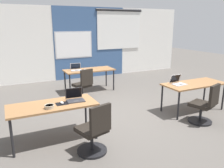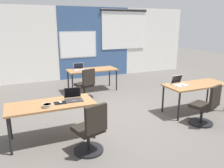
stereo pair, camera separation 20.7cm
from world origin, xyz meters
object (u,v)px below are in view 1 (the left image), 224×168
object	(u,v)px
mouse_near_left_inner	(62,103)
mouse_far_left	(85,69)
chair_near_right_inner	(204,107)
chair_far_left	(83,87)
laptop_far_left	(76,69)
laptop_near_left_inner	(75,98)
desk_near_left	(53,107)
chair_near_left_inner	(94,133)
snack_bowl	(49,106)
desk_far_center	(89,71)
laptop_near_right_inner	(178,82)
desk_near_right	(194,86)

from	to	relation	value
mouse_near_left_inner	mouse_far_left	xyz separation A→B (m)	(1.42, 2.80, 0.00)
chair_near_right_inner	chair_far_left	size ratio (longest dim) A/B	1.00
mouse_near_left_inner	laptop_far_left	distance (m)	3.11
laptop_near_left_inner	mouse_near_left_inner	distance (m)	0.29
desk_near_left	chair_near_left_inner	world-z (taller)	chair_near_left_inner
chair_near_left_inner	snack_bowl	distance (m)	0.92
desk_far_center	snack_bowl	xyz separation A→B (m)	(-1.83, -2.98, 0.10)
laptop_near_right_inner	laptop_far_left	xyz separation A→B (m)	(-1.74, 2.74, -0.00)
mouse_near_left_inner	desk_far_center	bearing A→B (deg)	60.90
laptop_near_left_inner	chair_near_left_inner	size ratio (longest dim) A/B	0.38
desk_far_center	laptop_far_left	distance (m)	0.44
desk_far_center	laptop_near_left_inner	distance (m)	3.06
desk_near_right	chair_near_left_inner	bearing A→B (deg)	-165.55
desk_near_left	laptop_far_left	size ratio (longest dim) A/B	4.28
desk_near_left	snack_bowl	world-z (taller)	snack_bowl
chair_near_right_inner	laptop_far_left	size ratio (longest dim) A/B	2.46
desk_far_center	laptop_near_right_inner	world-z (taller)	laptop_near_right_inner
chair_far_left	laptop_near_right_inner	bearing A→B (deg)	115.15
mouse_near_left_inner	desk_near_left	bearing A→B (deg)	164.77
chair_near_right_inner	laptop_far_left	distance (m)	3.99
chair_near_left_inner	chair_far_left	size ratio (longest dim) A/B	1.00
desk_near_right	laptop_near_right_inner	bearing A→B (deg)	167.17
laptop_near_left_inner	chair_far_left	xyz separation A→B (m)	(0.84, 2.02, -0.39)
chair_near_right_inner	mouse_near_left_inner	world-z (taller)	chair_near_right_inner
mouse_near_left_inner	chair_far_left	size ratio (longest dim) A/B	0.12
desk_far_center	mouse_far_left	xyz separation A→B (m)	(-0.16, -0.04, 0.08)
desk_far_center	chair_far_left	xyz separation A→B (m)	(-0.46, -0.75, -0.28)
laptop_near_left_inner	snack_bowl	distance (m)	0.57
laptop_near_left_inner	mouse_far_left	world-z (taller)	laptop_near_left_inner
desk_near_left	chair_near_right_inner	xyz separation A→B (m)	(3.15, -0.69, -0.28)
desk_near_right	desk_far_center	size ratio (longest dim) A/B	1.00
desk_near_left	mouse_far_left	xyz separation A→B (m)	(1.59, 2.76, 0.08)
desk_far_center	mouse_near_left_inner	distance (m)	3.26
desk_near_left	laptop_near_right_inner	size ratio (longest dim) A/B	4.55
chair_near_left_inner	snack_bowl	world-z (taller)	chair_near_left_inner
mouse_far_left	chair_far_left	world-z (taller)	chair_far_left
laptop_near_right_inner	snack_bowl	world-z (taller)	laptop_near_right_inner
desk_far_center	laptop_far_left	size ratio (longest dim) A/B	4.28
mouse_near_left_inner	snack_bowl	size ratio (longest dim) A/B	0.61
laptop_near_left_inner	snack_bowl	world-z (taller)	laptop_near_left_inner
desk_near_right	desk_near_left	bearing A→B (deg)	180.00
desk_far_center	chair_near_left_inner	size ratio (longest dim) A/B	1.74
desk_near_right	mouse_near_left_inner	world-z (taller)	mouse_near_left_inner
mouse_near_left_inner	chair_near_left_inner	world-z (taller)	chair_near_left_inner
laptop_near_left_inner	chair_far_left	bearing A→B (deg)	71.22
laptop_far_left	snack_bowl	size ratio (longest dim) A/B	2.11
desk_far_center	mouse_near_left_inner	xyz separation A→B (m)	(-1.58, -2.85, 0.08)
desk_near_right	chair_far_left	size ratio (longest dim) A/B	1.74
desk_far_center	snack_bowl	world-z (taller)	snack_bowl
mouse_far_left	chair_far_left	distance (m)	0.85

